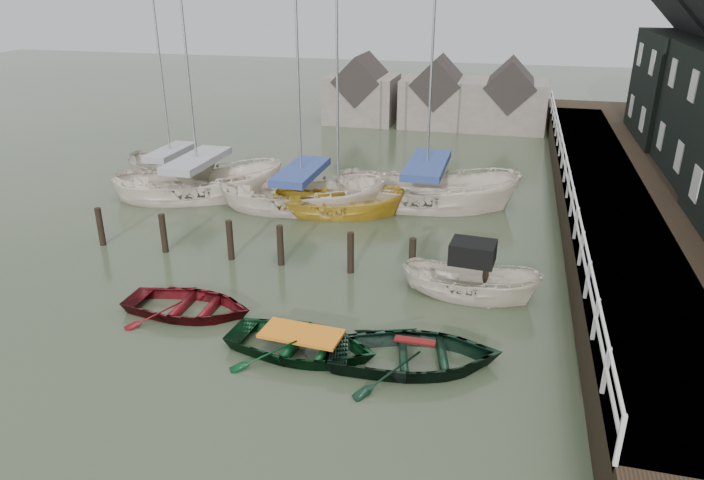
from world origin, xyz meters
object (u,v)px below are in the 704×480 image
(rowboat_green, at_px, (302,353))
(sailboat_a, at_px, (200,196))
(sailboat_c, at_px, (338,213))
(sailboat_e, at_px, (173,178))
(sailboat_b, at_px, (302,207))
(sailboat_d, at_px, (425,204))
(rowboat_red, at_px, (189,313))
(rowboat_dkgreen, at_px, (414,365))
(motorboat, at_px, (469,293))

(rowboat_green, bearing_deg, sailboat_a, 41.98)
(sailboat_c, relative_size, sailboat_e, 0.99)
(sailboat_a, xyz_separation_m, sailboat_b, (4.82, -0.30, 0.00))
(sailboat_a, xyz_separation_m, sailboat_d, (9.71, 1.39, 0.00))
(rowboat_red, distance_m, sailboat_e, 13.55)
(rowboat_green, bearing_deg, sailboat_b, 22.68)
(rowboat_red, relative_size, rowboat_dkgreen, 0.87)
(rowboat_red, bearing_deg, motorboat, -69.06)
(sailboat_e, bearing_deg, rowboat_red, -126.19)
(rowboat_red, xyz_separation_m, sailboat_a, (-4.51, 9.51, 0.06))
(rowboat_red, distance_m, motorboat, 8.26)
(rowboat_dkgreen, bearing_deg, rowboat_green, 80.68)
(rowboat_green, relative_size, motorboat, 0.92)
(rowboat_green, distance_m, sailboat_c, 10.35)
(sailboat_d, bearing_deg, sailboat_c, 114.57)
(motorboat, xyz_separation_m, sailboat_b, (-7.36, 6.13, -0.04))
(sailboat_a, distance_m, sailboat_e, 3.25)
(sailboat_b, bearing_deg, sailboat_c, -103.69)
(rowboat_dkgreen, distance_m, sailboat_b, 12.00)
(sailboat_d, bearing_deg, rowboat_red, 149.27)
(rowboat_red, xyz_separation_m, rowboat_dkgreen, (6.65, -0.98, 0.00))
(motorboat, height_order, sailboat_e, sailboat_e)
(sailboat_d, bearing_deg, rowboat_green, 168.12)
(motorboat, relative_size, sailboat_d, 0.33)
(rowboat_dkgreen, bearing_deg, sailboat_a, 33.99)
(sailboat_e, bearing_deg, sailboat_a, -107.44)
(rowboat_red, distance_m, sailboat_a, 10.53)
(motorboat, height_order, sailboat_b, sailboat_b)
(rowboat_dkgreen, height_order, sailboat_b, sailboat_b)
(motorboat, xyz_separation_m, sailboat_c, (-5.75, 5.95, -0.08))
(rowboat_red, height_order, sailboat_d, sailboat_d)
(rowboat_green, xyz_separation_m, sailboat_a, (-8.31, 10.66, 0.06))
(motorboat, distance_m, sailboat_d, 8.21)
(sailboat_a, distance_m, sailboat_b, 4.83)
(sailboat_c, bearing_deg, sailboat_d, -69.57)
(motorboat, bearing_deg, sailboat_e, 64.68)
(rowboat_dkgreen, xyz_separation_m, sailboat_a, (-11.16, 10.49, 0.06))
(sailboat_d, relative_size, sailboat_e, 1.27)
(rowboat_red, bearing_deg, sailboat_b, -2.83)
(motorboat, relative_size, sailboat_e, 0.42)
(rowboat_dkgreen, xyz_separation_m, sailboat_c, (-4.74, 10.00, 0.02))
(sailboat_a, bearing_deg, motorboat, -141.34)
(rowboat_dkgreen, height_order, sailboat_d, sailboat_d)
(rowboat_green, xyz_separation_m, sailboat_d, (1.40, 12.06, 0.06))
(rowboat_dkgreen, bearing_deg, rowboat_red, 68.83)
(motorboat, distance_m, sailboat_b, 9.58)
(sailboat_e, bearing_deg, sailboat_b, -85.45)
(rowboat_green, relative_size, sailboat_d, 0.31)
(motorboat, bearing_deg, sailboat_d, 22.41)
(sailboat_c, bearing_deg, rowboat_red, 158.63)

